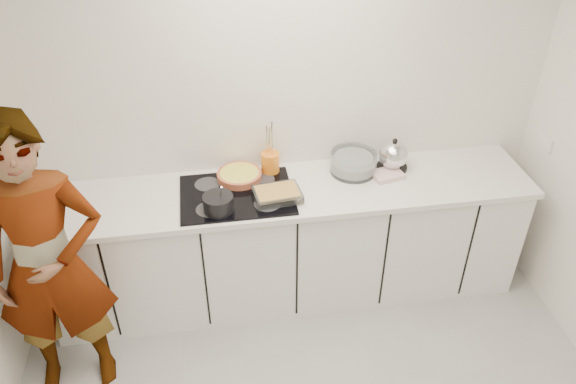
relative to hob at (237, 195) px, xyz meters
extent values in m
cube|color=white|center=(0.35, 0.34, 0.38)|extent=(3.60, 0.00, 2.60)
cube|color=white|center=(2.14, 0.07, 0.15)|extent=(0.02, 0.15, 0.09)
cube|color=white|center=(0.35, 0.02, -0.48)|extent=(3.20, 0.58, 0.87)
cube|color=white|center=(0.35, 0.02, -0.03)|extent=(3.24, 0.64, 0.04)
cube|color=black|center=(0.00, 0.00, 0.00)|extent=(0.72, 0.54, 0.01)
cylinder|color=#B4583A|center=(0.03, 0.17, 0.03)|extent=(0.39, 0.39, 0.05)
cylinder|color=#E9DB48|center=(0.03, 0.17, 0.05)|extent=(0.34, 0.34, 0.01)
cylinder|color=black|center=(-0.12, -0.16, 0.06)|extent=(0.19, 0.19, 0.10)
cylinder|color=silver|center=(-0.10, -0.14, 0.11)|extent=(0.03, 0.08, 0.16)
cube|color=silver|center=(0.25, -0.09, 0.03)|extent=(0.32, 0.25, 0.05)
cube|color=#D4AD55|center=(0.25, -0.09, 0.05)|extent=(0.28, 0.21, 0.02)
cylinder|color=silver|center=(0.81, 0.16, 0.07)|extent=(0.31, 0.31, 0.14)
cylinder|color=white|center=(0.81, 0.16, 0.04)|extent=(0.26, 0.26, 0.07)
cube|color=white|center=(1.02, 0.06, 0.01)|extent=(0.23, 0.19, 0.03)
cylinder|color=black|center=(1.08, 0.15, 0.00)|extent=(0.25, 0.25, 0.02)
sphere|color=silver|center=(1.08, 0.15, 0.10)|extent=(0.25, 0.25, 0.20)
sphere|color=black|center=(1.08, 0.15, 0.21)|extent=(0.04, 0.04, 0.04)
cylinder|color=orange|center=(0.25, 0.23, 0.07)|extent=(0.13, 0.13, 0.15)
imported|color=white|center=(-1.07, -0.51, 0.00)|extent=(0.70, 0.48, 1.83)
camera|label=1|loc=(-0.14, -2.95, 2.08)|focal=35.00mm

